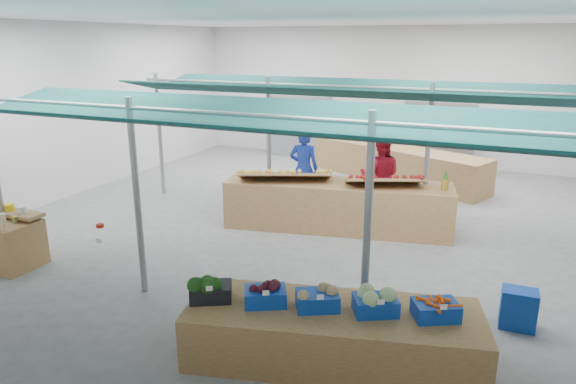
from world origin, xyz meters
name	(u,v)px	position (x,y,z in m)	size (l,w,h in m)	color
floor	(301,220)	(0.00, 0.00, 0.00)	(13.00, 13.00, 0.00)	#5E5E61
hall	(326,91)	(0.00, 1.44, 2.65)	(13.00, 13.00, 13.00)	silver
pole_grid	(303,158)	(0.75, -1.75, 1.81)	(10.00, 4.60, 3.00)	gray
awnings	(304,102)	(0.75, -1.75, 2.78)	(9.50, 7.08, 0.30)	#0B2D30
back_shelving_left	(300,126)	(-2.50, 6.00, 1.00)	(2.00, 0.50, 2.00)	#B23F33
back_shelving_right	(439,136)	(2.00, 6.00, 1.00)	(2.00, 0.50, 2.00)	#B23F33
veg_counter	(333,335)	(2.27, -4.53, 0.34)	(3.51, 1.17, 0.68)	brown
fruit_counter	(337,206)	(0.87, -0.13, 0.49)	(4.58, 1.09, 0.98)	brown
far_counter	(396,164)	(1.16, 4.16, 0.47)	(5.22, 1.04, 0.94)	brown
crate_stack	(518,309)	(4.33, -2.82, 0.28)	(0.46, 0.32, 0.55)	#0E399F
vendor_left	(304,168)	(-0.33, 0.97, 0.92)	(0.67, 0.44, 1.83)	#182F9E
vendor_right	(380,176)	(1.47, 0.97, 0.92)	(0.89, 0.69, 1.83)	maroon
crate_broccoli	(211,288)	(0.81, -4.90, 0.84)	(0.61, 0.55, 0.35)	black
crate_beets	(265,294)	(1.47, -4.73, 0.82)	(0.61, 0.55, 0.29)	#0E399F
crate_celeriac	(317,297)	(2.08, -4.58, 0.83)	(0.61, 0.55, 0.31)	#0E399F
crate_cabbage	(376,301)	(2.75, -4.41, 0.84)	(0.61, 0.55, 0.35)	#0E399F
crate_carrots	(436,309)	(3.41, -4.24, 0.79)	(0.61, 0.55, 0.29)	#0E399F
sparrow	(195,284)	(0.68, -5.06, 0.93)	(0.12, 0.09, 0.11)	brown
pole_ribbon	(100,227)	(-1.50, -4.29, 1.08)	(0.12, 0.12, 0.28)	red
apple_heap_yellow	(285,173)	(-0.18, -0.46, 1.15)	(2.02, 1.38, 0.27)	#997247
apple_heap_red	(385,179)	(1.80, -0.06, 1.15)	(1.65, 1.23, 0.27)	#997247
pineapple	(445,181)	(2.92, 0.17, 1.16)	(0.14, 0.14, 0.39)	#8C6019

